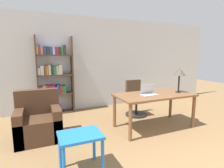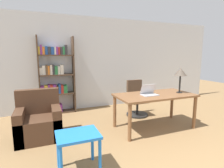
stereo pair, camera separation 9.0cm
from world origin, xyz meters
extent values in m
cube|color=silver|center=(0.00, 4.53, 1.35)|extent=(8.00, 0.06, 2.70)
cube|color=brown|center=(0.41, 2.47, 0.74)|extent=(1.70, 0.84, 0.04)
cylinder|color=brown|center=(-0.38, 2.11, 0.36)|extent=(0.07, 0.07, 0.72)
cylinder|color=brown|center=(1.20, 2.11, 0.36)|extent=(0.07, 0.07, 0.72)
cylinder|color=brown|center=(-0.38, 2.84, 0.36)|extent=(0.07, 0.07, 0.72)
cylinder|color=brown|center=(1.20, 2.84, 0.36)|extent=(0.07, 0.07, 0.72)
cube|color=#B2B2B7|center=(0.24, 2.43, 0.76)|extent=(0.34, 0.23, 0.02)
cube|color=#B2B2B7|center=(0.24, 2.50, 0.88)|extent=(0.34, 0.09, 0.21)
cube|color=navy|center=(0.24, 2.50, 0.88)|extent=(0.31, 0.08, 0.19)
cylinder|color=black|center=(1.02, 2.41, 0.76)|extent=(0.13, 0.13, 0.01)
cylinder|color=black|center=(1.02, 2.41, 0.96)|extent=(0.04, 0.04, 0.37)
cone|color=#4C4238|center=(1.02, 2.41, 1.23)|extent=(0.27, 0.27, 0.17)
cylinder|color=black|center=(0.47, 3.32, 0.02)|extent=(0.57, 0.57, 0.04)
cylinder|color=#262626|center=(0.47, 3.32, 0.20)|extent=(0.06, 0.06, 0.33)
cube|color=#4C3828|center=(0.47, 3.32, 0.42)|extent=(0.45, 0.45, 0.10)
cube|color=#4C3828|center=(0.47, 3.50, 0.70)|extent=(0.43, 0.08, 0.47)
cube|color=blue|center=(-1.43, 1.61, 0.53)|extent=(0.57, 0.45, 0.04)
cylinder|color=blue|center=(-1.68, 1.42, 0.26)|extent=(0.04, 0.04, 0.51)
cylinder|color=blue|center=(-1.19, 1.42, 0.26)|extent=(0.04, 0.04, 0.51)
cylinder|color=blue|center=(-1.68, 1.80, 0.26)|extent=(0.04, 0.04, 0.51)
cylinder|color=blue|center=(-1.19, 1.80, 0.26)|extent=(0.04, 0.04, 0.51)
cube|color=#472D1E|center=(-1.94, 2.85, 0.22)|extent=(0.80, 0.68, 0.44)
cube|color=#472D1E|center=(-1.94, 3.11, 0.68)|extent=(0.80, 0.16, 0.49)
cube|color=#472D1E|center=(-2.26, 2.85, 0.30)|extent=(0.16, 0.68, 0.61)
cube|color=#472D1E|center=(-1.62, 2.85, 0.30)|extent=(0.16, 0.68, 0.61)
cube|color=#4C3828|center=(-1.92, 4.34, 1.05)|extent=(0.04, 0.28, 2.09)
cube|color=#4C3828|center=(-1.01, 4.34, 1.05)|extent=(0.04, 0.28, 2.09)
cube|color=#4C3828|center=(-1.46, 4.34, 0.02)|extent=(0.90, 0.28, 0.04)
cube|color=#333338|center=(-1.86, 4.34, 0.16)|extent=(0.07, 0.24, 0.25)
cube|color=gold|center=(-1.80, 4.34, 0.14)|extent=(0.05, 0.24, 0.22)
cube|color=gold|center=(-1.73, 4.34, 0.16)|extent=(0.07, 0.24, 0.24)
cube|color=#B72D28|center=(-1.66, 4.34, 0.13)|extent=(0.05, 0.24, 0.19)
cube|color=#234C99|center=(-1.60, 4.34, 0.16)|extent=(0.05, 0.24, 0.24)
cube|color=brown|center=(-1.53, 4.34, 0.14)|extent=(0.08, 0.24, 0.21)
cube|color=#B72D28|center=(-1.46, 4.34, 0.15)|extent=(0.04, 0.24, 0.23)
cube|color=#7F338C|center=(-1.40, 4.34, 0.14)|extent=(0.06, 0.24, 0.20)
cube|color=#4C3828|center=(-1.46, 4.34, 0.54)|extent=(0.90, 0.28, 0.04)
cube|color=#7F338C|center=(-1.85, 4.34, 0.67)|extent=(0.09, 0.24, 0.23)
cube|color=gold|center=(-1.76, 4.34, 0.68)|extent=(0.08, 0.24, 0.24)
cube|color=#7F338C|center=(-1.69, 4.34, 0.69)|extent=(0.05, 0.24, 0.25)
cube|color=#B72D28|center=(-1.63, 4.34, 0.68)|extent=(0.07, 0.24, 0.24)
cube|color=#7F338C|center=(-1.54, 4.34, 0.68)|extent=(0.08, 0.24, 0.24)
cube|color=orange|center=(-1.47, 4.34, 0.65)|extent=(0.04, 0.24, 0.19)
cube|color=#234C99|center=(-1.42, 4.34, 0.68)|extent=(0.06, 0.24, 0.25)
cube|color=#B72D28|center=(-1.35, 4.34, 0.67)|extent=(0.06, 0.24, 0.22)
cube|color=#2D7F47|center=(-1.29, 4.34, 0.66)|extent=(0.05, 0.24, 0.21)
cube|color=#2D7F47|center=(-1.24, 4.34, 0.67)|extent=(0.04, 0.24, 0.22)
cube|color=#4C3828|center=(-1.46, 4.34, 1.07)|extent=(0.90, 0.28, 0.04)
cube|color=silver|center=(-1.87, 4.34, 1.18)|extent=(0.06, 0.24, 0.19)
cube|color=silver|center=(-1.79, 4.34, 1.21)|extent=(0.08, 0.24, 0.24)
cube|color=brown|center=(-1.72, 4.34, 1.21)|extent=(0.05, 0.24, 0.25)
cube|color=orange|center=(-1.67, 4.34, 1.20)|extent=(0.05, 0.24, 0.23)
cube|color=silver|center=(-1.61, 4.34, 1.21)|extent=(0.06, 0.24, 0.26)
cube|color=#333338|center=(-1.55, 4.34, 1.21)|extent=(0.05, 0.24, 0.26)
cube|color=#2D7F47|center=(-1.48, 4.34, 1.19)|extent=(0.07, 0.24, 0.22)
cube|color=silver|center=(-1.41, 4.34, 1.20)|extent=(0.05, 0.24, 0.22)
cube|color=silver|center=(-1.34, 4.34, 1.21)|extent=(0.09, 0.24, 0.26)
cube|color=#4C3828|center=(-1.46, 4.34, 1.59)|extent=(0.90, 0.28, 0.04)
cube|color=gold|center=(-1.88, 4.34, 1.71)|extent=(0.04, 0.24, 0.20)
cube|color=#7F338C|center=(-1.82, 4.34, 1.73)|extent=(0.05, 0.24, 0.25)
cube|color=orange|center=(-1.77, 4.34, 1.71)|extent=(0.06, 0.24, 0.20)
cube|color=#234C99|center=(-1.70, 4.34, 1.72)|extent=(0.06, 0.24, 0.22)
cube|color=#333338|center=(-1.63, 4.34, 1.71)|extent=(0.07, 0.24, 0.20)
cube|color=#234C99|center=(-1.55, 4.34, 1.71)|extent=(0.07, 0.24, 0.20)
cube|color=silver|center=(-1.48, 4.34, 1.70)|extent=(0.04, 0.24, 0.19)
cube|color=#7F338C|center=(-1.44, 4.34, 1.71)|extent=(0.05, 0.24, 0.20)
cube|color=#B72D28|center=(-1.38, 4.34, 1.70)|extent=(0.04, 0.24, 0.19)
cube|color=#333338|center=(-1.33, 4.34, 1.71)|extent=(0.06, 0.24, 0.20)
cube|color=#2D7F47|center=(-1.27, 4.34, 1.71)|extent=(0.05, 0.24, 0.21)
cube|color=#333338|center=(-1.20, 4.34, 1.74)|extent=(0.06, 0.24, 0.26)
camera|label=1|loc=(-1.91, -0.57, 1.58)|focal=28.00mm
camera|label=2|loc=(-1.82, -0.61, 1.58)|focal=28.00mm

